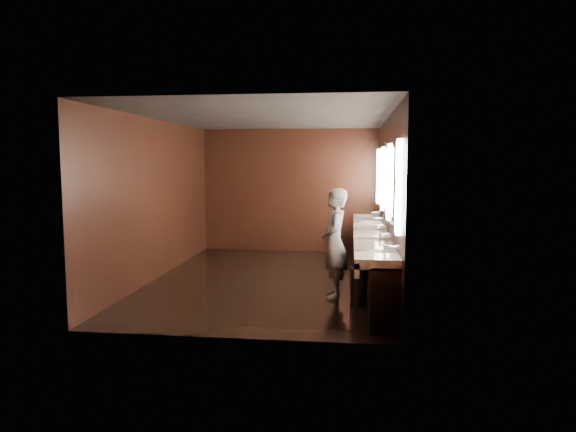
% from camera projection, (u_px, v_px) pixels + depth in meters
% --- Properties ---
extents(floor, '(6.00, 6.00, 0.00)m').
position_uv_depth(floor, '(269.00, 280.00, 8.96)').
color(floor, black).
rests_on(floor, ground).
extents(ceiling, '(4.00, 6.00, 0.02)m').
position_uv_depth(ceiling, '(269.00, 118.00, 8.67)').
color(ceiling, '#2D2D2B').
rests_on(ceiling, wall_back).
extents(wall_back, '(4.00, 0.02, 2.80)m').
position_uv_depth(wall_back, '(290.00, 191.00, 11.78)').
color(wall_back, black).
rests_on(wall_back, floor).
extents(wall_front, '(4.00, 0.02, 2.80)m').
position_uv_depth(wall_front, '(227.00, 219.00, 5.85)').
color(wall_front, black).
rests_on(wall_front, floor).
extents(wall_left, '(0.02, 6.00, 2.80)m').
position_uv_depth(wall_left, '(157.00, 199.00, 9.06)').
color(wall_left, black).
rests_on(wall_left, floor).
extents(wall_right, '(0.02, 6.00, 2.80)m').
position_uv_depth(wall_right, '(387.00, 201.00, 8.57)').
color(wall_right, black).
rests_on(wall_right, floor).
extents(sink_counter, '(0.55, 5.40, 1.01)m').
position_uv_depth(sink_counter, '(374.00, 254.00, 8.69)').
color(sink_counter, black).
rests_on(sink_counter, floor).
extents(mirror_band, '(0.06, 5.03, 1.15)m').
position_uv_depth(mirror_band, '(386.00, 180.00, 8.54)').
color(mirror_band, '#FDE2D0').
rests_on(mirror_band, wall_right).
extents(person, '(0.42, 0.62, 1.66)m').
position_uv_depth(person, '(334.00, 243.00, 7.76)').
color(person, '#9AB4E6').
rests_on(person, floor).
extents(trash_bin, '(0.42, 0.42, 0.54)m').
position_uv_depth(trash_bin, '(362.00, 286.00, 7.38)').
color(trash_bin, black).
rests_on(trash_bin, floor).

